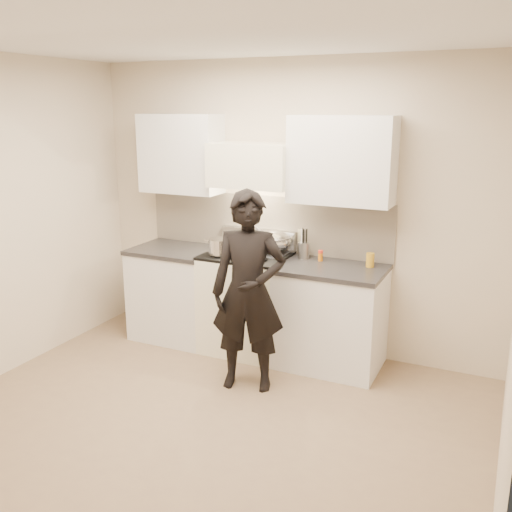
{
  "coord_description": "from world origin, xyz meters",
  "views": [
    {
      "loc": [
        1.94,
        -3.17,
        2.28
      ],
      "look_at": [
        -0.03,
        1.05,
        1.05
      ],
      "focal_mm": 40.0,
      "sensor_mm": 36.0,
      "label": 1
    }
  ],
  "objects_px": {
    "wok": "(273,241)",
    "utensil_crock": "(304,249)",
    "counter_right": "(331,316)",
    "stove": "(247,302)",
    "person": "(248,292)"
  },
  "relations": [
    {
      "from": "wok",
      "to": "utensil_crock",
      "type": "xyz_separation_m",
      "value": [
        0.3,
        0.02,
        -0.05
      ]
    },
    {
      "from": "counter_right",
      "to": "utensil_crock",
      "type": "distance_m",
      "value": 0.66
    },
    {
      "from": "stove",
      "to": "wok",
      "type": "bearing_deg",
      "value": 35.9
    },
    {
      "from": "counter_right",
      "to": "wok",
      "type": "height_order",
      "value": "wok"
    },
    {
      "from": "utensil_crock",
      "to": "person",
      "type": "height_order",
      "value": "person"
    },
    {
      "from": "utensil_crock",
      "to": "stove",
      "type": "bearing_deg",
      "value": -161.58
    },
    {
      "from": "stove",
      "to": "wok",
      "type": "distance_m",
      "value": 0.64
    },
    {
      "from": "stove",
      "to": "counter_right",
      "type": "height_order",
      "value": "stove"
    },
    {
      "from": "utensil_crock",
      "to": "wok",
      "type": "bearing_deg",
      "value": -175.79
    },
    {
      "from": "stove",
      "to": "wok",
      "type": "xyz_separation_m",
      "value": [
        0.2,
        0.14,
        0.59
      ]
    },
    {
      "from": "counter_right",
      "to": "wok",
      "type": "bearing_deg",
      "value": 167.09
    },
    {
      "from": "stove",
      "to": "utensil_crock",
      "type": "height_order",
      "value": "utensil_crock"
    },
    {
      "from": "counter_right",
      "to": "stove",
      "type": "bearing_deg",
      "value": -180.0
    },
    {
      "from": "counter_right",
      "to": "utensil_crock",
      "type": "relative_size",
      "value": 3.3
    },
    {
      "from": "wok",
      "to": "person",
      "type": "relative_size",
      "value": 0.28
    }
  ]
}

